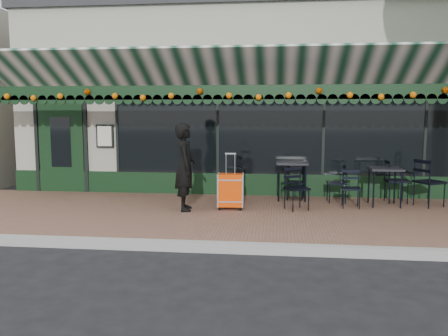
# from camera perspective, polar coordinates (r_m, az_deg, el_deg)

# --- Properties ---
(ground) EXTENTS (80.00, 80.00, 0.00)m
(ground) POSITION_cam_1_polar(r_m,az_deg,el_deg) (7.21, 3.16, -10.01)
(ground) COLOR black
(ground) RESTS_ON ground
(sidewalk) EXTENTS (18.00, 4.00, 0.15)m
(sidewalk) POSITION_cam_1_polar(r_m,az_deg,el_deg) (9.12, 3.93, -5.92)
(sidewalk) COLOR brown
(sidewalk) RESTS_ON ground
(curb) EXTENTS (18.00, 0.16, 0.15)m
(curb) POSITION_cam_1_polar(r_m,az_deg,el_deg) (7.11, 3.12, -9.62)
(curb) COLOR #9E9E99
(curb) RESTS_ON ground
(restaurant_building) EXTENTS (12.00, 9.60, 4.50)m
(restaurant_building) POSITION_cam_1_polar(r_m,az_deg,el_deg) (14.73, 5.09, 7.55)
(restaurant_building) COLOR #A2A08C
(restaurant_building) RESTS_ON ground
(woman) EXTENTS (0.53, 0.70, 1.71)m
(woman) POSITION_cam_1_polar(r_m,az_deg,el_deg) (9.27, -4.70, 0.12)
(woman) COLOR black
(woman) RESTS_ON sidewalk
(suitcase) EXTENTS (0.50, 0.30, 1.11)m
(suitcase) POSITION_cam_1_polar(r_m,az_deg,el_deg) (9.37, 0.78, -2.77)
(suitcase) COLOR #E74007
(suitcase) RESTS_ON sidewalk
(cafe_table_a) EXTENTS (0.64, 0.64, 0.79)m
(cafe_table_a) POSITION_cam_1_polar(r_m,az_deg,el_deg) (10.25, 18.81, -0.40)
(cafe_table_a) COLOR black
(cafe_table_a) RESTS_ON sidewalk
(cafe_table_b) EXTENTS (0.68, 0.68, 0.84)m
(cafe_table_b) POSITION_cam_1_polar(r_m,az_deg,el_deg) (10.48, 8.18, 0.29)
(cafe_table_b) COLOR black
(cafe_table_b) RESTS_ON sidewalk
(chair_a_left) EXTENTS (0.43, 0.43, 0.81)m
(chair_a_left) POSITION_cam_1_polar(r_m,az_deg,el_deg) (10.41, 13.38, -1.80)
(chair_a_left) COLOR black
(chair_a_left) RESTS_ON sidewalk
(chair_a_right) EXTENTS (0.48, 0.48, 0.91)m
(chair_a_right) POSITION_cam_1_polar(r_m,az_deg,el_deg) (10.73, 20.04, -1.50)
(chair_a_right) COLOR black
(chair_a_right) RESTS_ON sidewalk
(chair_a_front) EXTENTS (0.40, 0.40, 0.76)m
(chair_a_front) POSITION_cam_1_polar(r_m,az_deg,el_deg) (9.89, 15.04, -2.44)
(chair_a_front) COLOR black
(chair_a_front) RESTS_ON sidewalk
(chair_a_extra) EXTENTS (0.67, 0.67, 0.99)m
(chair_a_extra) POSITION_cam_1_polar(r_m,az_deg,el_deg) (10.53, 23.49, -1.61)
(chair_a_extra) COLOR black
(chair_a_extra) RESTS_ON sidewalk
(chair_b_left) EXTENTS (0.65, 0.65, 1.01)m
(chair_b_left) POSITION_cam_1_polar(r_m,az_deg,el_deg) (10.06, 0.76, -1.34)
(chair_b_left) COLOR black
(chair_b_left) RESTS_ON sidewalk
(chair_b_right) EXTENTS (0.42, 0.42, 0.75)m
(chair_b_right) POSITION_cam_1_polar(r_m,az_deg,el_deg) (10.54, 8.59, -1.75)
(chair_b_right) COLOR black
(chair_b_right) RESTS_ON sidewalk
(chair_b_front) EXTENTS (0.56, 0.56, 0.84)m
(chair_b_front) POSITION_cam_1_polar(r_m,az_deg,el_deg) (9.43, 8.74, -2.50)
(chair_b_front) COLOR black
(chair_b_front) RESTS_ON sidewalk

